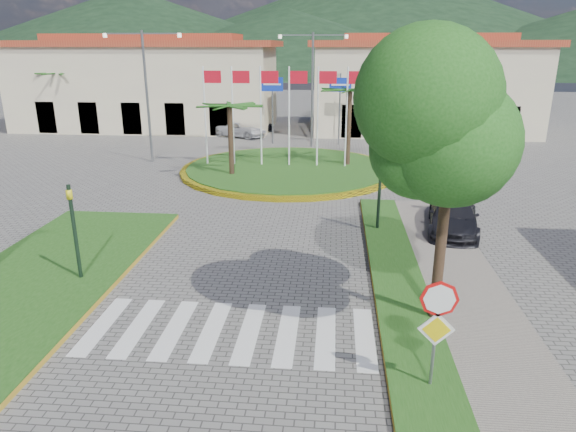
# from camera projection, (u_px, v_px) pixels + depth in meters

# --- Properties ---
(sidewalk_right) EXTENTS (4.00, 28.00, 0.15)m
(sidewalk_right) POSITION_uv_depth(u_px,v_px,m) (481.00, 390.00, 11.07)
(sidewalk_right) COLOR gray
(sidewalk_right) RESTS_ON ground
(verge_right) EXTENTS (1.60, 28.00, 0.18)m
(verge_right) POSITION_uv_depth(u_px,v_px,m) (425.00, 387.00, 11.16)
(verge_right) COLOR #1E4E16
(verge_right) RESTS_ON ground
(median_left) EXTENTS (5.00, 14.00, 0.18)m
(median_left) POSITION_uv_depth(u_px,v_px,m) (34.00, 285.00, 15.91)
(median_left) COLOR #1E4E16
(median_left) RESTS_ON ground
(crosswalk) EXTENTS (8.00, 3.00, 0.01)m
(crosswalk) POSITION_uv_depth(u_px,v_px,m) (227.00, 331.00, 13.49)
(crosswalk) COLOR silver
(crosswalk) RESTS_ON ground
(roundabout_island) EXTENTS (12.70, 12.70, 6.00)m
(roundabout_island) POSITION_uv_depth(u_px,v_px,m) (288.00, 169.00, 30.44)
(roundabout_island) COLOR yellow
(roundabout_island) RESTS_ON ground
(stop_sign) EXTENTS (0.80, 0.11, 2.65)m
(stop_sign) POSITION_uv_depth(u_px,v_px,m) (437.00, 319.00, 10.58)
(stop_sign) COLOR slate
(stop_sign) RESTS_ON ground
(deciduous_tree) EXTENTS (3.60, 3.60, 6.80)m
(deciduous_tree) POSITION_uv_depth(u_px,v_px,m) (452.00, 132.00, 12.32)
(deciduous_tree) COLOR black
(deciduous_tree) RESTS_ON ground
(traffic_light_left) EXTENTS (0.15, 0.18, 3.20)m
(traffic_light_left) POSITION_uv_depth(u_px,v_px,m) (74.00, 224.00, 15.69)
(traffic_light_left) COLOR black
(traffic_light_left) RESTS_ON ground
(traffic_light_right) EXTENTS (0.15, 0.18, 3.20)m
(traffic_light_right) POSITION_uv_depth(u_px,v_px,m) (380.00, 185.00, 20.05)
(traffic_light_right) COLOR black
(traffic_light_right) RESTS_ON ground
(traffic_light_far) EXTENTS (0.18, 0.15, 3.20)m
(traffic_light_far) POSITION_uv_depth(u_px,v_px,m) (418.00, 130.00, 32.97)
(traffic_light_far) COLOR black
(traffic_light_far) RESTS_ON ground
(direction_sign_west) EXTENTS (1.60, 0.14, 5.20)m
(direction_sign_west) POSITION_uv_depth(u_px,v_px,m) (272.00, 96.00, 38.02)
(direction_sign_west) COLOR slate
(direction_sign_west) RESTS_ON ground
(direction_sign_east) EXTENTS (1.60, 0.14, 5.20)m
(direction_sign_east) POSITION_uv_depth(u_px,v_px,m) (340.00, 97.00, 37.59)
(direction_sign_east) COLOR slate
(direction_sign_east) RESTS_ON ground
(street_lamp_centre) EXTENTS (4.80, 0.16, 8.00)m
(street_lamp_centre) POSITION_uv_depth(u_px,v_px,m) (312.00, 84.00, 36.54)
(street_lamp_centre) COLOR slate
(street_lamp_centre) RESTS_ON ground
(street_lamp_west) EXTENTS (4.80, 0.16, 8.00)m
(street_lamp_west) POSITION_uv_depth(u_px,v_px,m) (147.00, 90.00, 31.73)
(street_lamp_west) COLOR slate
(street_lamp_west) RESTS_ON ground
(building_left) EXTENTS (23.32, 9.54, 8.05)m
(building_left) POSITION_uv_depth(u_px,v_px,m) (148.00, 83.00, 45.57)
(building_left) COLOR beige
(building_left) RESTS_ON ground
(building_right) EXTENTS (19.08, 9.54, 8.05)m
(building_right) POSITION_uv_depth(u_px,v_px,m) (422.00, 85.00, 43.51)
(building_right) COLOR beige
(building_right) RESTS_ON ground
(hill_far_west) EXTENTS (140.00, 140.00, 22.00)m
(hill_far_west) POSITION_uv_depth(u_px,v_px,m) (130.00, 30.00, 143.18)
(hill_far_west) COLOR black
(hill_far_west) RESTS_ON ground
(hill_far_mid) EXTENTS (180.00, 180.00, 30.00)m
(hill_far_mid) POSITION_uv_depth(u_px,v_px,m) (379.00, 17.00, 154.79)
(hill_far_mid) COLOR black
(hill_far_mid) RESTS_ON ground
(hill_near_back) EXTENTS (110.00, 110.00, 16.00)m
(hill_near_back) POSITION_uv_depth(u_px,v_px,m) (287.00, 41.00, 130.82)
(hill_near_back) COLOR black
(hill_near_back) RESTS_ON ground
(white_van) EXTENTS (4.81, 3.52, 1.22)m
(white_van) POSITION_uv_depth(u_px,v_px,m) (240.00, 129.00, 41.85)
(white_van) COLOR silver
(white_van) RESTS_ON ground
(car_dark_a) EXTENTS (3.76, 2.31, 1.19)m
(car_dark_a) POSITION_uv_depth(u_px,v_px,m) (254.00, 124.00, 44.75)
(car_dark_a) COLOR black
(car_dark_a) RESTS_ON ground
(car_dark_b) EXTENTS (3.58, 2.32, 1.11)m
(car_dark_b) POSITION_uv_depth(u_px,v_px,m) (387.00, 128.00, 43.04)
(car_dark_b) COLOR black
(car_dark_b) RESTS_ON ground
(car_side_right) EXTENTS (2.68, 4.89, 1.34)m
(car_side_right) POSITION_uv_depth(u_px,v_px,m) (453.00, 216.00, 20.51)
(car_side_right) COLOR black
(car_side_right) RESTS_ON ground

